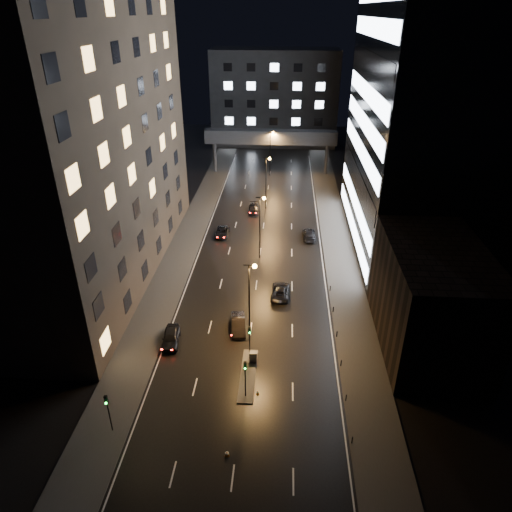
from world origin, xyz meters
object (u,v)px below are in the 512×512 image
object	(u,v)px
car_away_c	(222,232)
car_toward_b	(309,234)
car_away_a	(171,337)
car_away_d	(254,209)
car_away_b	(238,324)
utility_cabinet	(253,357)
car_toward_a	(280,291)

from	to	relation	value
car_away_c	car_toward_b	bearing A→B (deg)	-0.36
car_away_a	car_away_c	size ratio (longest dim) A/B	0.97
car_away_d	car_toward_b	world-z (taller)	car_toward_b
car_away_b	car_away_c	xyz separation A→B (m)	(-5.32, 25.61, -0.11)
car_away_b	car_away_c	world-z (taller)	car_away_b
car_away_c	car_away_b	bearing A→B (deg)	-78.52
car_away_c	car_away_d	bearing A→B (deg)	66.22
car_away_a	utility_cabinet	size ratio (longest dim) A/B	3.54
car_away_c	car_away_d	distance (m)	11.60
car_away_b	car_toward_a	size ratio (longest dim) A/B	0.92
car_away_d	car_toward_a	xyz separation A→B (m)	(5.60, -28.46, 0.02)
car_away_c	car_away_d	size ratio (longest dim) A/B	1.00
car_away_c	car_away_d	xyz separation A→B (m)	(4.63, 10.64, 0.03)
car_toward_b	utility_cabinet	distance (m)	32.17
car_away_c	car_toward_a	world-z (taller)	car_toward_a
car_toward_a	car_toward_b	bearing A→B (deg)	-101.19
car_away_a	car_away_d	size ratio (longest dim) A/B	0.97
car_away_b	car_toward_b	xyz separation A→B (m)	(9.40, 25.58, -0.03)
car_away_b	car_away_c	bearing A→B (deg)	93.82
car_away_b	car_toward_a	world-z (taller)	car_away_b
car_away_a	utility_cabinet	distance (m)	10.09
utility_cabinet	car_toward_a	bearing A→B (deg)	76.68
car_toward_b	car_away_d	bearing A→B (deg)	-47.31
car_away_a	car_away_c	xyz separation A→B (m)	(2.18, 28.61, -0.13)
car_away_d	car_toward_a	distance (m)	29.00
car_away_b	car_toward_a	xyz separation A→B (m)	(4.91, 7.79, -0.06)
car_toward_a	utility_cabinet	size ratio (longest dim) A/B	3.89
car_away_d	car_toward_b	distance (m)	14.68
car_away_d	car_away_b	bearing A→B (deg)	-92.77
car_away_a	utility_cabinet	bearing A→B (deg)	-21.96
car_away_a	car_away_d	xyz separation A→B (m)	(6.81, 39.25, -0.10)
car_away_b	car_away_d	xyz separation A→B (m)	(-0.69, 36.25, -0.08)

